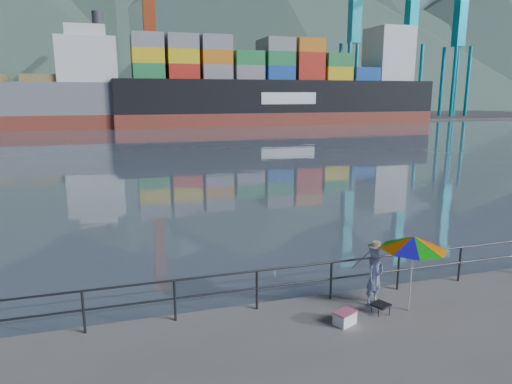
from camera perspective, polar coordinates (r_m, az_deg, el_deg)
harbor_water at (r=138.38m, az=-16.25°, el=9.51°), size 500.00×280.00×0.00m
far_dock at (r=102.11m, az=-10.21°, el=9.03°), size 200.00×40.00×0.40m
guardrail at (r=11.20m, az=-4.91°, el=-12.64°), size 22.00×0.06×1.03m
mountains at (r=221.93m, az=-6.50°, el=19.93°), size 600.00×332.80×80.00m
port_cranes at (r=98.60m, az=2.96°, el=18.41°), size 116.00×28.00×38.40m
container_stacks at (r=109.08m, az=4.05°, el=10.81°), size 58.00×5.40×7.80m
fisherman at (r=11.97m, az=14.61°, el=-10.12°), size 0.65×0.55×1.51m
beach_umbrella at (r=11.52m, az=19.10°, el=-6.03°), size 2.01×2.01×1.91m
folding_stool at (r=11.78m, az=15.31°, el=-13.84°), size 0.50×0.50×0.25m
cooler_bag at (r=11.10m, az=11.04°, el=-15.25°), size 0.58×0.50×0.28m
fishing_rod at (r=13.00m, az=12.95°, el=-11.81°), size 0.42×1.72×1.24m
container_ship at (r=85.70m, az=4.02°, el=12.54°), size 58.26×9.71×18.10m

